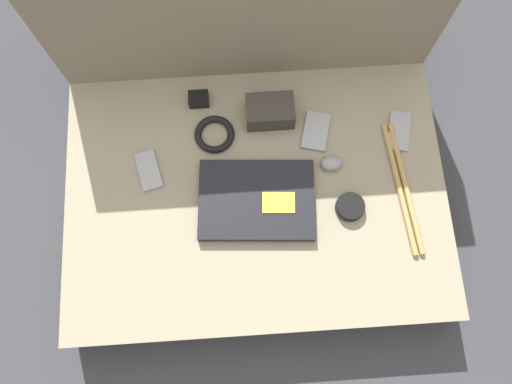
# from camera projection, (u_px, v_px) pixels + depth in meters

# --- Properties ---
(ground_plane) EXTENTS (8.00, 8.00, 0.00)m
(ground_plane) POSITION_uv_depth(u_px,v_px,m) (256.00, 207.00, 1.56)
(ground_plane) COLOR #38383D
(couch_seat) EXTENTS (1.09, 0.77, 0.15)m
(couch_seat) POSITION_uv_depth(u_px,v_px,m) (256.00, 201.00, 1.49)
(couch_seat) COLOR gray
(couch_seat) RESTS_ON ground_plane
(couch_backrest) EXTENTS (1.09, 0.20, 0.60)m
(couch_backrest) POSITION_uv_depth(u_px,v_px,m) (245.00, 15.00, 1.41)
(couch_backrest) COLOR #7F705B
(couch_backrest) RESTS_ON ground_plane
(laptop) EXTENTS (0.34, 0.25, 0.03)m
(laptop) POSITION_uv_depth(u_px,v_px,m) (258.00, 200.00, 1.40)
(laptop) COLOR black
(laptop) RESTS_ON couch_seat
(computer_mouse) EXTENTS (0.06, 0.04, 0.04)m
(computer_mouse) POSITION_uv_depth(u_px,v_px,m) (331.00, 163.00, 1.43)
(computer_mouse) COLOR gray
(computer_mouse) RESTS_ON couch_seat
(speaker_puck) EXTENTS (0.08, 0.08, 0.03)m
(speaker_puck) POSITION_uv_depth(u_px,v_px,m) (350.00, 207.00, 1.39)
(speaker_puck) COLOR black
(speaker_puck) RESTS_ON couch_seat
(phone_silver) EXTENTS (0.09, 0.13, 0.01)m
(phone_silver) POSITION_uv_depth(u_px,v_px,m) (399.00, 131.00, 1.47)
(phone_silver) COLOR #99999E
(phone_silver) RESTS_ON couch_seat
(phone_black) EXTENTS (0.10, 0.13, 0.01)m
(phone_black) POSITION_uv_depth(u_px,v_px,m) (316.00, 131.00, 1.46)
(phone_black) COLOR #99999E
(phone_black) RESTS_ON couch_seat
(phone_small) EXTENTS (0.08, 0.13, 0.01)m
(phone_small) POSITION_uv_depth(u_px,v_px,m) (149.00, 171.00, 1.43)
(phone_small) COLOR #99999E
(phone_small) RESTS_ON couch_seat
(camera_pouch) EXTENTS (0.14, 0.09, 0.07)m
(camera_pouch) POSITION_uv_depth(u_px,v_px,m) (270.00, 111.00, 1.45)
(camera_pouch) COLOR #38332D
(camera_pouch) RESTS_ON couch_seat
(charger_brick) EXTENTS (0.06, 0.04, 0.04)m
(charger_brick) POSITION_uv_depth(u_px,v_px,m) (199.00, 99.00, 1.48)
(charger_brick) COLOR black
(charger_brick) RESTS_ON couch_seat
(cable_coil) EXTENTS (0.12, 0.12, 0.02)m
(cable_coil) POSITION_uv_depth(u_px,v_px,m) (215.00, 134.00, 1.46)
(cable_coil) COLOR black
(cable_coil) RESTS_ON couch_seat
(drumstick_pair) EXTENTS (0.07, 0.39, 0.02)m
(drumstick_pair) POSITION_uv_depth(u_px,v_px,m) (403.00, 188.00, 1.41)
(drumstick_pair) COLOR tan
(drumstick_pair) RESTS_ON couch_seat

